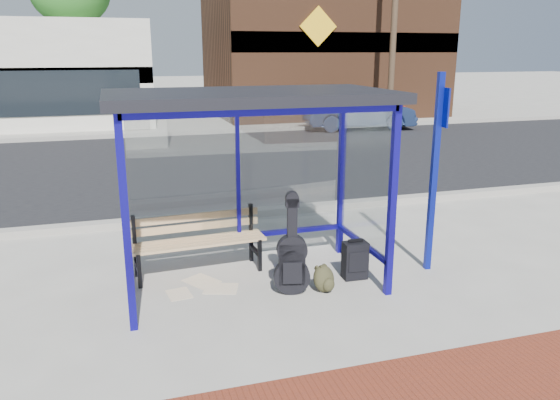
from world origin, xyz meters
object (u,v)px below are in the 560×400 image
object	(u,v)px
guitar_bag	(292,259)
backpack	(324,279)
fire_hydrant	(404,114)
suitcase	(355,260)
parked_car	(359,112)
bench	(197,238)

from	to	relation	value
guitar_bag	backpack	bearing A→B (deg)	2.37
guitar_bag	fire_hydrant	bearing A→B (deg)	68.61
suitcase	parked_car	world-z (taller)	parked_car
suitcase	fire_hydrant	xyz separation A→B (m)	(8.52, 13.94, 0.13)
suitcase	parked_car	bearing A→B (deg)	67.11
backpack	parked_car	bearing A→B (deg)	47.30
backpack	parked_car	xyz separation A→B (m)	(6.51, 13.02, 0.51)
suitcase	backpack	distance (m)	0.59
suitcase	fire_hydrant	distance (m)	16.34
guitar_bag	parked_car	size ratio (longest dim) A/B	0.30
bench	parked_car	bearing A→B (deg)	53.18
suitcase	fire_hydrant	world-z (taller)	fire_hydrant
backpack	fire_hydrant	world-z (taller)	fire_hydrant
parked_car	fire_hydrant	size ratio (longest dim) A/B	5.88
backpack	parked_car	world-z (taller)	parked_car
bench	parked_car	xyz separation A→B (m)	(7.90, 11.94, 0.20)
guitar_bag	suitcase	size ratio (longest dim) A/B	2.23
bench	guitar_bag	world-z (taller)	guitar_bag
guitar_bag	suitcase	world-z (taller)	guitar_bag
guitar_bag	fire_hydrant	distance (m)	16.99
backpack	fire_hydrant	distance (m)	16.83
backpack	bench	bearing A→B (deg)	126.25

